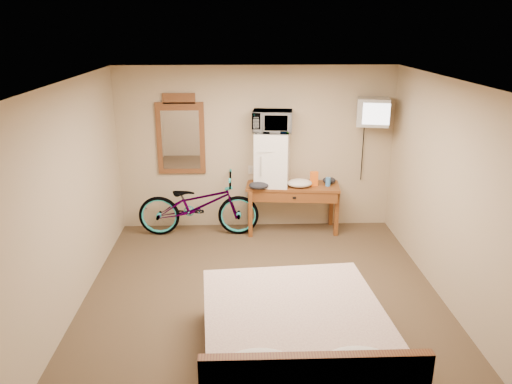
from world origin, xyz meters
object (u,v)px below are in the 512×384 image
at_px(mini_fridge, 272,159).
at_px(crt_television, 373,112).
at_px(blue_cup, 328,182).
at_px(bed, 299,349).
at_px(wall_mirror, 181,136).
at_px(microwave, 272,121).
at_px(bicycle, 199,205).
at_px(desk, 293,193).

relative_size(mini_fridge, crt_television, 1.33).
bearing_deg(blue_cup, bed, -103.76).
bearing_deg(wall_mirror, microwave, -8.84).
distance_m(wall_mirror, bicycle, 1.08).
bearing_deg(bed, wall_mirror, 110.95).
xyz_separation_m(mini_fridge, crt_television, (1.46, -0.04, 0.70)).
relative_size(mini_fridge, bicycle, 0.45).
distance_m(crt_television, bed, 4.00).
relative_size(wall_mirror, bicycle, 0.67).
distance_m(blue_cup, bicycle, 1.98).
bearing_deg(desk, crt_television, 1.16).
bearing_deg(mini_fridge, crt_television, -1.49).
height_order(blue_cup, bed, bed).
bearing_deg(wall_mirror, blue_cup, -8.08).
bearing_deg(crt_television, bicycle, -178.38).
height_order(mini_fridge, blue_cup, mini_fridge).
bearing_deg(mini_fridge, bicycle, -174.32).
xyz_separation_m(bicycle, bed, (1.14, -3.32, -0.19)).
distance_m(desk, wall_mirror, 1.90).
bearing_deg(crt_television, microwave, 178.50).
relative_size(desk, crt_television, 2.38).
bearing_deg(blue_cup, crt_television, 5.79).
bearing_deg(mini_fridge, blue_cup, -6.82).
bearing_deg(desk, bed, -94.96).
xyz_separation_m(crt_television, bicycle, (-2.57, -0.07, -1.38)).
distance_m(desk, blue_cup, 0.55).
height_order(desk, wall_mirror, wall_mirror).
bearing_deg(desk, bicycle, -178.01).
xyz_separation_m(desk, blue_cup, (0.52, -0.04, 0.18)).
distance_m(mini_fridge, blue_cup, 0.91).
relative_size(microwave, bed, 0.24).
bearing_deg(microwave, desk, -4.61).
relative_size(wall_mirror, bed, 0.52).
height_order(crt_television, wall_mirror, wall_mirror).
distance_m(microwave, wall_mirror, 1.41).
height_order(crt_television, bicycle, crt_television).
bearing_deg(mini_fridge, bed, -89.56).
relative_size(blue_cup, wall_mirror, 0.11).
xyz_separation_m(desk, bed, (-0.29, -3.37, -0.34)).
xyz_separation_m(mini_fridge, wall_mirror, (-1.37, 0.21, 0.32)).
xyz_separation_m(wall_mirror, bicycle, (0.26, -0.32, -0.99)).
xyz_separation_m(microwave, blue_cup, (0.84, -0.10, -0.90)).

